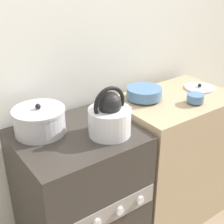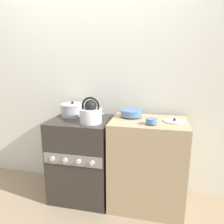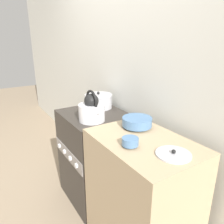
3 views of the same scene
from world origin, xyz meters
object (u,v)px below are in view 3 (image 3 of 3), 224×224
at_px(small_ceramic_bowl, 130,142).
at_px(loose_pot_lid, 173,154).
at_px(stove, 96,157).
at_px(cooking_pot, 99,101).
at_px(kettle, 92,110).
at_px(enamel_bowl, 137,122).

distance_m(small_ceramic_bowl, loose_pot_lid, 0.26).
bearing_deg(small_ceramic_bowl, stove, 168.79).
bearing_deg(loose_pot_lid, small_ceramic_bowl, -145.75).
xyz_separation_m(cooking_pot, small_ceramic_bowl, (0.87, -0.27, -0.00)).
height_order(small_ceramic_bowl, loose_pot_lid, small_ceramic_bowl).
bearing_deg(loose_pot_lid, kettle, -173.12).
height_order(stove, kettle, kettle).
bearing_deg(enamel_bowl, loose_pot_lid, -10.18).
distance_m(enamel_bowl, loose_pot_lid, 0.43).
distance_m(stove, kettle, 0.57).
distance_m(kettle, small_ceramic_bowl, 0.59).
relative_size(stove, loose_pot_lid, 4.46).
relative_size(enamel_bowl, loose_pot_lid, 1.08).
relative_size(stove, cooking_pot, 3.32).
bearing_deg(enamel_bowl, kettle, -155.47).
bearing_deg(small_ceramic_bowl, enamel_bowl, 133.92).
relative_size(enamel_bowl, small_ceramic_bowl, 2.13).
xyz_separation_m(enamel_bowl, small_ceramic_bowl, (0.21, -0.22, -0.01)).
bearing_deg(small_ceramic_bowl, kettle, 175.43).
bearing_deg(stove, kettle, -34.38).
height_order(cooking_pot, small_ceramic_bowl, cooking_pot).
bearing_deg(stove, cooking_pot, 139.16).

